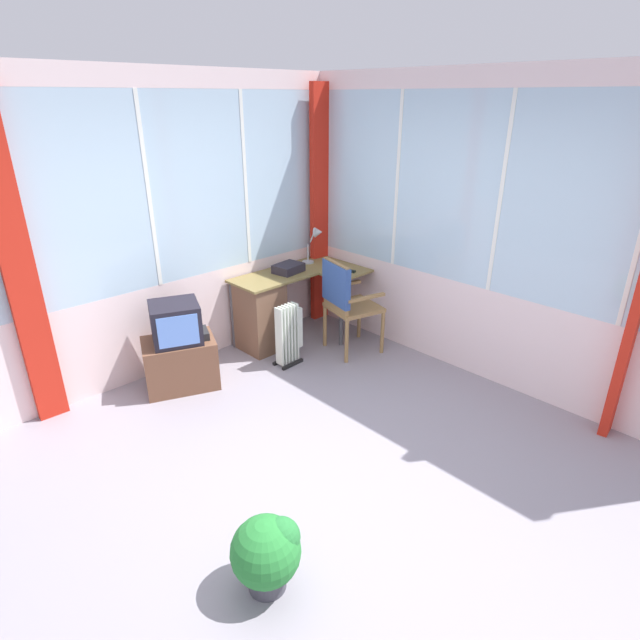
{
  "coord_description": "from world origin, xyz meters",
  "views": [
    {
      "loc": [
        -2.06,
        -2.08,
        2.5
      ],
      "look_at": [
        0.62,
        0.7,
        0.8
      ],
      "focal_mm": 28.7,
      "sensor_mm": 36.0,
      "label": 1
    }
  ],
  "objects_px": {
    "tv_remote": "(349,271)",
    "space_heater": "(289,334)",
    "desk": "(266,310)",
    "paper_tray": "(288,268)",
    "potted_plant": "(268,551)",
    "desk_lamp": "(316,239)",
    "wooden_armchair": "(343,296)",
    "tv_on_stand": "(179,350)"
  },
  "relations": [
    {
      "from": "desk",
      "to": "wooden_armchair",
      "type": "xyz_separation_m",
      "value": [
        0.49,
        -0.67,
        0.22
      ]
    },
    {
      "from": "tv_remote",
      "to": "paper_tray",
      "type": "height_order",
      "value": "paper_tray"
    },
    {
      "from": "desk",
      "to": "paper_tray",
      "type": "height_order",
      "value": "paper_tray"
    },
    {
      "from": "desk_lamp",
      "to": "space_heater",
      "type": "xyz_separation_m",
      "value": [
        -0.86,
        -0.52,
        -0.71
      ]
    },
    {
      "from": "desk_lamp",
      "to": "tv_on_stand",
      "type": "relative_size",
      "value": 0.5
    },
    {
      "from": "tv_remote",
      "to": "desk_lamp",
      "type": "bearing_deg",
      "value": 79.88
    },
    {
      "from": "tv_remote",
      "to": "desk",
      "type": "bearing_deg",
      "value": 138.7
    },
    {
      "from": "paper_tray",
      "to": "desk_lamp",
      "type": "bearing_deg",
      "value": 6.25
    },
    {
      "from": "potted_plant",
      "to": "wooden_armchair",
      "type": "bearing_deg",
      "value": 35.63
    },
    {
      "from": "tv_remote",
      "to": "potted_plant",
      "type": "distance_m",
      "value": 3.33
    },
    {
      "from": "desk",
      "to": "space_heater",
      "type": "bearing_deg",
      "value": -99.0
    },
    {
      "from": "desk",
      "to": "potted_plant",
      "type": "bearing_deg",
      "value": -128.37
    },
    {
      "from": "wooden_armchair",
      "to": "paper_tray",
      "type": "bearing_deg",
      "value": 103.06
    },
    {
      "from": "wooden_armchair",
      "to": "potted_plant",
      "type": "distance_m",
      "value": 2.91
    },
    {
      "from": "space_heater",
      "to": "potted_plant",
      "type": "bearing_deg",
      "value": -133.45
    },
    {
      "from": "desk",
      "to": "wooden_armchair",
      "type": "bearing_deg",
      "value": -53.82
    },
    {
      "from": "paper_tray",
      "to": "potted_plant",
      "type": "bearing_deg",
      "value": -132.98
    },
    {
      "from": "wooden_armchair",
      "to": "space_heater",
      "type": "xyz_separation_m",
      "value": [
        -0.56,
        0.2,
        -0.31
      ]
    },
    {
      "from": "desk_lamp",
      "to": "tv_on_stand",
      "type": "distance_m",
      "value": 2.0
    },
    {
      "from": "tv_remote",
      "to": "tv_on_stand",
      "type": "height_order",
      "value": "tv_on_stand"
    },
    {
      "from": "desk",
      "to": "tv_on_stand",
      "type": "height_order",
      "value": "tv_on_stand"
    },
    {
      "from": "wooden_armchair",
      "to": "tv_on_stand",
      "type": "bearing_deg",
      "value": 160.29
    },
    {
      "from": "tv_remote",
      "to": "tv_on_stand",
      "type": "bearing_deg",
      "value": 156.96
    },
    {
      "from": "desk",
      "to": "tv_on_stand",
      "type": "distance_m",
      "value": 1.09
    },
    {
      "from": "paper_tray",
      "to": "space_heater",
      "type": "xyz_separation_m",
      "value": [
        -0.41,
        -0.47,
        -0.49
      ]
    },
    {
      "from": "tv_on_stand",
      "to": "space_heater",
      "type": "height_order",
      "value": "tv_on_stand"
    },
    {
      "from": "desk",
      "to": "tv_remote",
      "type": "height_order",
      "value": "tv_remote"
    },
    {
      "from": "space_heater",
      "to": "potted_plant",
      "type": "distance_m",
      "value": 2.6
    },
    {
      "from": "wooden_armchair",
      "to": "desk",
      "type": "bearing_deg",
      "value": 126.18
    },
    {
      "from": "desk",
      "to": "wooden_armchair",
      "type": "relative_size",
      "value": 1.36
    },
    {
      "from": "space_heater",
      "to": "desk",
      "type": "bearing_deg",
      "value": 81.0
    },
    {
      "from": "desk",
      "to": "desk_lamp",
      "type": "distance_m",
      "value": 1.0
    },
    {
      "from": "space_heater",
      "to": "potted_plant",
      "type": "xyz_separation_m",
      "value": [
        -1.79,
        -1.89,
        -0.06
      ]
    },
    {
      "from": "desk_lamp",
      "to": "tv_remote",
      "type": "xyz_separation_m",
      "value": [
        0.03,
        -0.49,
        -0.26
      ]
    },
    {
      "from": "desk",
      "to": "potted_plant",
      "type": "relative_size",
      "value": 3.0
    },
    {
      "from": "potted_plant",
      "to": "tv_remote",
      "type": "bearing_deg",
      "value": 35.62
    },
    {
      "from": "tv_remote",
      "to": "wooden_armchair",
      "type": "distance_m",
      "value": 0.42
    },
    {
      "from": "tv_remote",
      "to": "space_heater",
      "type": "bearing_deg",
      "value": 168.72
    },
    {
      "from": "desk_lamp",
      "to": "paper_tray",
      "type": "bearing_deg",
      "value": -173.75
    },
    {
      "from": "wooden_armchair",
      "to": "potted_plant",
      "type": "relative_size",
      "value": 2.21
    },
    {
      "from": "desk_lamp",
      "to": "wooden_armchair",
      "type": "bearing_deg",
      "value": -112.56
    },
    {
      "from": "tv_remote",
      "to": "space_heater",
      "type": "relative_size",
      "value": 0.24
    }
  ]
}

